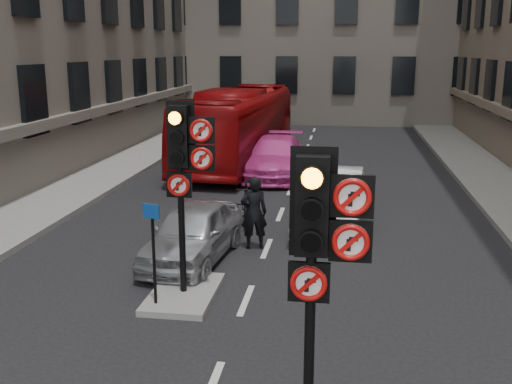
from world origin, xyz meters
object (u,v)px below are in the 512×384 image
(signal_far, at_px, (184,157))
(bus_red, at_px, (239,126))
(signal_near, at_px, (320,238))
(info_sign, at_px, (153,240))
(motorcyclist, at_px, (254,213))
(motorcycle, at_px, (246,203))
(car_pink, at_px, (275,157))
(car_white, at_px, (331,199))
(car_silver, at_px, (193,232))

(signal_far, bearing_deg, bus_red, 95.96)
(signal_near, height_order, info_sign, signal_near)
(bus_red, relative_size, motorcyclist, 6.27)
(signal_far, xyz_separation_m, motorcycle, (0.28, 5.03, -2.15))
(signal_near, xyz_separation_m, car_pink, (-2.24, 15.12, -1.87))
(signal_near, bearing_deg, signal_far, 123.02)
(motorcyclist, bearing_deg, info_sign, 54.50)
(signal_far, relative_size, motorcycle, 1.96)
(signal_near, distance_m, bus_red, 18.09)
(car_pink, relative_size, motorcyclist, 2.84)
(signal_far, bearing_deg, motorcycle, 86.77)
(signal_far, distance_m, car_white, 6.04)
(signal_far, bearing_deg, info_sign, -124.64)
(signal_far, xyz_separation_m, info_sign, (-0.44, -0.63, -1.38))
(car_silver, height_order, motorcycle, car_silver)
(car_pink, xyz_separation_m, bus_red, (-1.78, 2.48, 0.80))
(motorcycle, distance_m, motorcyclist, 2.12)
(car_pink, height_order, bus_red, bus_red)
(bus_red, relative_size, info_sign, 5.83)
(signal_near, height_order, car_silver, signal_near)
(signal_near, relative_size, car_white, 0.80)
(car_silver, xyz_separation_m, info_sign, (-0.03, -2.64, 0.69))
(car_pink, relative_size, info_sign, 2.63)
(signal_far, height_order, motorcycle, signal_far)
(car_white, bearing_deg, signal_far, -113.36)
(signal_near, height_order, car_pink, signal_near)
(car_pink, xyz_separation_m, motorcyclist, (0.45, -8.12, 0.15))
(car_pink, distance_m, info_sign, 11.79)
(car_silver, relative_size, motorcyclist, 2.16)
(motorcyclist, height_order, info_sign, info_sign)
(car_white, bearing_deg, signal_near, -86.55)
(car_silver, bearing_deg, info_sign, -85.45)
(signal_near, height_order, car_white, signal_near)
(car_white, relative_size, motorcyclist, 2.59)
(car_silver, bearing_deg, motorcyclist, 44.53)
(car_silver, bearing_deg, motorcycle, 82.45)
(bus_red, xyz_separation_m, motorcycle, (1.70, -8.57, -0.96))
(signal_near, relative_size, car_silver, 0.96)
(car_white, height_order, bus_red, bus_red)
(signal_near, xyz_separation_m, motorcyclist, (-1.79, 7.00, -1.72))
(signal_far, distance_m, motorcycle, 5.48)
(signal_far, relative_size, motorcyclist, 2.07)
(signal_near, bearing_deg, motorcycle, 104.38)
(car_silver, bearing_deg, bus_red, 100.27)
(motorcycle, height_order, motorcyclist, motorcyclist)
(car_white, bearing_deg, bus_red, 118.10)
(signal_far, xyz_separation_m, motorcyclist, (0.81, 3.00, -1.84))
(bus_red, height_order, info_sign, bus_red)
(signal_near, bearing_deg, car_pink, 98.42)
(signal_near, bearing_deg, car_white, 90.36)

